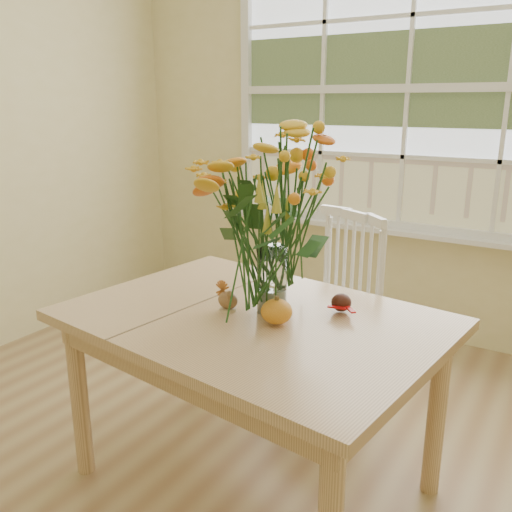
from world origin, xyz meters
The scene contains 8 objects.
wall_back centered at (0.00, 2.25, 1.35)m, with size 4.00×0.02×2.70m, color beige.
window centered at (0.00, 2.21, 1.53)m, with size 2.42×0.12×1.74m.
dining_table centered at (0.01, 0.48, 0.63)m, with size 1.44×1.11×0.72m.
windsor_chair centered at (0.01, 1.26, 0.53)m, with size 0.57×0.56×0.94m.
flower_vase centered at (0.05, 0.54, 1.09)m, with size 0.52×0.52×0.62m.
pumpkin centered at (0.12, 0.44, 0.76)m, with size 0.11×0.11×0.09m, color orange.
turkey_figurine centered at (-0.10, 0.46, 0.76)m, with size 0.09×0.06×0.10m.
dark_gourd centered at (0.27, 0.67, 0.75)m, with size 0.13×0.10×0.07m.
Camera 1 is at (0.99, -1.10, 1.47)m, focal length 38.00 mm.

